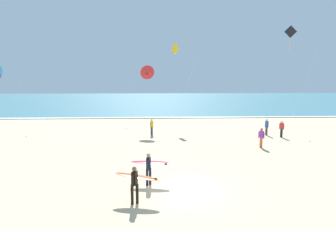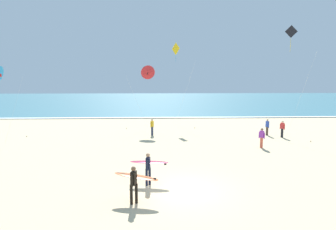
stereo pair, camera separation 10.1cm
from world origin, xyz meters
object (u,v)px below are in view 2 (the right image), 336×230
Objects in this scene: surfer_trailing at (149,165)px; kite_diamond_charcoal_near at (292,37)px; kite_diamond_golden_mid at (176,51)px; bystander_purple_top at (262,138)px; kite_delta_scarlet_high at (148,72)px; bystander_blue_top at (267,127)px; bystander_red_top at (282,129)px; surfer_lead at (135,180)px; bystander_yellow_top at (152,127)px.

kite_diamond_charcoal_near is (11.71, 9.51, 7.85)m from surfer_trailing.
bystander_purple_top is at bearing -62.23° from kite_diamond_golden_mid.
kite_delta_scarlet_high reaches higher than surfer_trailing.
kite_delta_scarlet_high is at bearing -135.58° from kite_diamond_golden_mid.
bystander_blue_top is (8.41, -6.70, -7.78)m from kite_diamond_golden_mid.
kite_diamond_golden_mid is at bearing 82.08° from surfer_trailing.
kite_delta_scarlet_high is 13.58m from bystander_purple_top.
bystander_purple_top is at bearing -144.27° from kite_diamond_charcoal_near.
bystander_red_top is at bearing -39.26° from kite_diamond_golden_mid.
surfer_lead reaches higher than bystander_red_top.
surfer_trailing reaches higher than bystander_red_top.
kite_diamond_golden_mid reaches higher than surfer_lead.
kite_diamond_golden_mid is 10.35m from bystander_yellow_top.
bystander_blue_top is at bearing 51.07° from surfer_lead.
kite_diamond_golden_mid reaches higher than bystander_yellow_top.
kite_diamond_charcoal_near reaches higher than bystander_blue_top.
surfer_trailing is (0.54, 2.15, -0.00)m from surfer_lead.
surfer_trailing reaches higher than bystander_blue_top.
bystander_blue_top is at bearing 47.81° from surfer_trailing.
bystander_red_top is at bearing 42.80° from surfer_trailing.
surfer_lead is 1.35× the size of bystander_yellow_top.
bystander_purple_top is (6.08, -11.54, -7.78)m from kite_diamond_golden_mid.
bystander_blue_top is at bearing -38.57° from kite_diamond_golden_mid.
surfer_lead and surfer_trailing have the same top height.
kite_delta_scarlet_high reaches higher than surfer_lead.
bystander_red_top is (1.03, -1.01, 0.00)m from bystander_blue_top.
kite_diamond_golden_mid is 5.14m from kite_delta_scarlet_high.
kite_diamond_charcoal_near is 6.21× the size of bystander_blue_top.
bystander_red_top is at bearing -44.43° from bystander_blue_top.
kite_diamond_charcoal_near is at bearing 43.59° from surfer_lead.
kite_diamond_charcoal_near reaches higher than kite_diamond_golden_mid.
surfer_lead reaches higher than bystander_yellow_top.
bystander_yellow_top is at bearing 90.37° from surfer_trailing.
kite_diamond_golden_mid reaches higher than bystander_red_top.
kite_delta_scarlet_high is (-0.04, 17.89, 5.05)m from surfer_lead.
kite_diamond_charcoal_near is at bearing 39.07° from surfer_trailing.
surfer_trailing is 0.21× the size of kite_diamond_charcoal_near.
bystander_blue_top is at bearing 135.57° from bystander_red_top.
kite_diamond_golden_mid is 15.19m from bystander_purple_top.
bystander_purple_top is (-3.36, -3.83, 0.00)m from bystander_red_top.
kite_delta_scarlet_high is at bearing 92.09° from surfer_trailing.
surfer_trailing is at bearing -139.85° from bystander_purple_top.
bystander_blue_top is at bearing 104.18° from kite_diamond_charcoal_near.
surfer_trailing is at bearing -140.93° from kite_diamond_charcoal_near.
bystander_red_top and bystander_yellow_top have the same top height.
kite_delta_scarlet_high is at bearing 162.93° from bystander_blue_top.
surfer_lead is 13.25m from bystander_purple_top.
surfer_trailing is 1.31× the size of bystander_blue_top.
bystander_yellow_top is (-11.79, 3.12, -8.07)m from kite_diamond_charcoal_near.
bystander_red_top is (12.60, 13.32, -0.23)m from surfer_lead.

